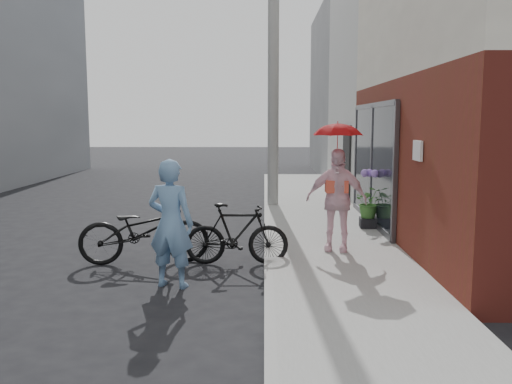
{
  "coord_description": "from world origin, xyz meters",
  "views": [
    {
      "loc": [
        0.88,
        -7.89,
        2.25
      ],
      "look_at": [
        0.74,
        0.92,
        1.1
      ],
      "focal_mm": 38.0,
      "sensor_mm": 36.0,
      "label": 1
    }
  ],
  "objects_px": {
    "utility_pole": "(273,71)",
    "officer": "(171,224)",
    "kimono_woman": "(336,200)",
    "planter": "(369,223)",
    "bike_left": "(144,230)",
    "bike_right": "(237,234)"
  },
  "relations": [
    {
      "from": "utility_pole",
      "to": "bike_left",
      "type": "xyz_separation_m",
      "value": [
        -2.13,
        -5.49,
        -2.96
      ]
    },
    {
      "from": "kimono_woman",
      "to": "bike_left",
      "type": "bearing_deg",
      "value": -158.09
    },
    {
      "from": "officer",
      "to": "bike_right",
      "type": "relative_size",
      "value": 1.08
    },
    {
      "from": "utility_pole",
      "to": "officer",
      "type": "height_order",
      "value": "utility_pole"
    },
    {
      "from": "officer",
      "to": "bike_left",
      "type": "xyz_separation_m",
      "value": [
        -0.64,
        1.21,
        -0.34
      ]
    },
    {
      "from": "bike_left",
      "to": "bike_right",
      "type": "distance_m",
      "value": 1.47
    },
    {
      "from": "bike_left",
      "to": "bike_right",
      "type": "relative_size",
      "value": 1.25
    },
    {
      "from": "bike_left",
      "to": "planter",
      "type": "xyz_separation_m",
      "value": [
        4.03,
        2.41,
        -0.32
      ]
    },
    {
      "from": "utility_pole",
      "to": "kimono_woman",
      "type": "bearing_deg",
      "value": -79.15
    },
    {
      "from": "utility_pole",
      "to": "planter",
      "type": "xyz_separation_m",
      "value": [
        1.9,
        -3.08,
        -3.28
      ]
    },
    {
      "from": "bike_left",
      "to": "kimono_woman",
      "type": "distance_m",
      "value": 3.16
    },
    {
      "from": "bike_right",
      "to": "bike_left",
      "type": "bearing_deg",
      "value": 87.77
    },
    {
      "from": "kimono_woman",
      "to": "planter",
      "type": "height_order",
      "value": "kimono_woman"
    },
    {
      "from": "kimono_woman",
      "to": "planter",
      "type": "relative_size",
      "value": 4.56
    },
    {
      "from": "officer",
      "to": "utility_pole",
      "type": "bearing_deg",
      "value": -88.29
    },
    {
      "from": "bike_right",
      "to": "kimono_woman",
      "type": "distance_m",
      "value": 1.76
    },
    {
      "from": "officer",
      "to": "bike_left",
      "type": "height_order",
      "value": "officer"
    },
    {
      "from": "utility_pole",
      "to": "kimono_woman",
      "type": "height_order",
      "value": "utility_pole"
    },
    {
      "from": "utility_pole",
      "to": "officer",
      "type": "relative_size",
      "value": 3.98
    },
    {
      "from": "utility_pole",
      "to": "planter",
      "type": "distance_m",
      "value": 4.89
    },
    {
      "from": "bike_right",
      "to": "utility_pole",
      "type": "bearing_deg",
      "value": -7.63
    },
    {
      "from": "bike_left",
      "to": "bike_right",
      "type": "bearing_deg",
      "value": -100.9
    }
  ]
}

